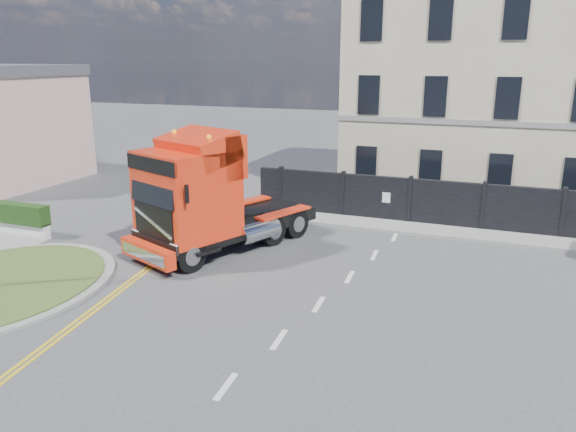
% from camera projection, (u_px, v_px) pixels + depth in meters
% --- Properties ---
extents(ground, '(120.00, 120.00, 0.00)m').
position_uv_depth(ground, '(234.00, 285.00, 17.85)').
color(ground, '#424244').
rests_on(ground, ground).
extents(hoarding_fence, '(18.80, 0.25, 2.00)m').
position_uv_depth(hoarding_fence, '(471.00, 207.00, 23.37)').
color(hoarding_fence, black).
rests_on(hoarding_fence, ground).
extents(georgian_building, '(12.30, 10.30, 12.80)m').
position_uv_depth(georgian_building, '(478.00, 82.00, 29.00)').
color(georgian_building, beige).
rests_on(georgian_building, ground).
extents(pavement_far, '(20.00, 1.60, 0.12)m').
position_uv_depth(pavement_far, '(454.00, 233.00, 23.01)').
color(pavement_far, gray).
rests_on(pavement_far, ground).
extents(truck, '(5.33, 7.84, 4.41)m').
position_uv_depth(truck, '(204.00, 201.00, 20.36)').
color(truck, black).
rests_on(truck, ground).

